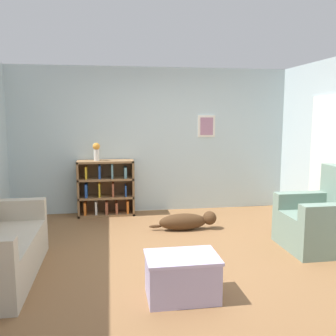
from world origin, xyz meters
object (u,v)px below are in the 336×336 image
Objects in this scene: bookshelf at (106,189)px; dog at (187,221)px; vase at (96,151)px; recliner_chair at (323,221)px; coffee_table at (182,275)px.

dog is (1.24, -1.09, -0.33)m from bookshelf.
bookshelf is 1.68m from dog.
vase is (-1.39, 1.07, 1.01)m from dog.
bookshelf is 0.91× the size of recliner_chair.
coffee_table is 2.16m from dog.
bookshelf is 3.15× the size of vase.
bookshelf reaches higher than coffee_table.
dog is at bearing 146.58° from recliner_chair.
recliner_chair reaches higher than coffee_table.
recliner_chair is at bearing 26.43° from coffee_table.
vase is at bearing 144.54° from recliner_chair.
dog is 3.38× the size of vase.
coffee_table reaches higher than dog.
coffee_table is 2.25× the size of vase.
vase is (-2.99, 2.13, 0.77)m from recliner_chair.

